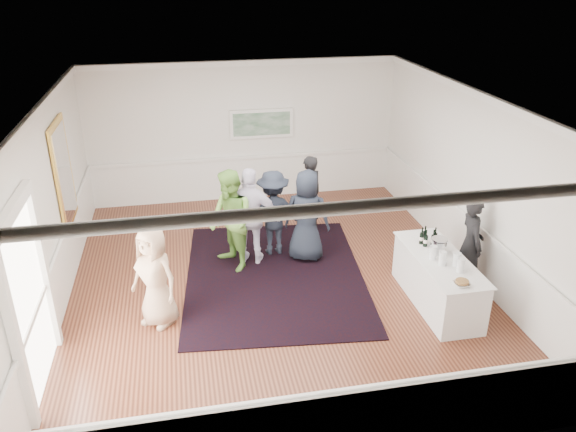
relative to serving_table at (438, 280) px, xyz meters
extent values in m
plane|color=brown|center=(-2.48, 1.15, -0.42)|extent=(8.00, 8.00, 0.00)
cube|color=white|center=(-2.48, 1.15, 2.78)|extent=(7.00, 8.00, 0.02)
cube|color=white|center=(-5.98, 1.15, 1.18)|extent=(0.02, 8.00, 3.20)
cube|color=white|center=(1.02, 1.15, 1.18)|extent=(0.02, 8.00, 3.20)
cube|color=white|center=(-2.48, 5.15, 1.18)|extent=(7.00, 0.02, 3.20)
cube|color=white|center=(-2.48, -2.85, 1.18)|extent=(7.00, 0.02, 3.20)
cube|color=#ECBA45|center=(-5.94, 2.45, 1.38)|extent=(0.04, 1.25, 1.85)
cube|color=white|center=(-5.91, 2.45, 1.38)|extent=(0.01, 1.05, 1.65)
cube|color=white|center=(-5.91, -1.57, 0.78)|extent=(0.10, 0.14, 2.40)
cube|color=white|center=(-5.91, 0.07, 0.78)|extent=(0.10, 0.14, 2.40)
cube|color=white|center=(-5.91, -0.75, 2.06)|extent=(0.10, 1.78, 0.16)
cube|color=white|center=(-5.95, -0.75, 0.78)|extent=(0.02, 1.50, 2.40)
cube|color=white|center=(-2.08, 5.10, 1.36)|extent=(1.44, 0.05, 0.66)
cube|color=#215930|center=(-2.08, 5.07, 1.36)|extent=(1.30, 0.01, 0.52)
cube|color=black|center=(-2.45, 1.36, -0.41)|extent=(3.50, 4.37, 0.02)
cube|color=white|center=(0.00, 0.00, -0.01)|extent=(0.73, 2.02, 0.83)
cube|color=white|center=(0.00, 0.00, 0.41)|extent=(0.79, 2.08, 0.02)
imported|color=black|center=(0.72, 0.37, 0.41)|extent=(0.47, 0.65, 1.68)
imported|color=tan|center=(-4.46, 0.32, 0.39)|extent=(0.94, 0.90, 1.63)
imported|color=#72AD45|center=(-3.15, 1.83, 0.51)|extent=(1.00, 1.11, 1.86)
imported|color=silver|center=(-2.77, 1.96, 0.50)|extent=(1.17, 0.78, 1.84)
imported|color=black|center=(-2.32, 2.25, 0.41)|extent=(1.12, 0.69, 1.66)
imported|color=black|center=(-1.45, 3.04, 0.40)|extent=(0.70, 0.58, 1.64)
imported|color=black|center=(-1.75, 1.91, 0.45)|extent=(1.00, 0.83, 1.75)
cylinder|color=#62A43A|center=(-0.08, -0.21, 0.54)|extent=(0.12, 0.12, 0.24)
cylinder|color=#E04B41|center=(0.12, -0.29, 0.54)|extent=(0.12, 0.12, 0.24)
cylinder|color=#7DB340|center=(-0.14, -0.01, 0.54)|extent=(0.12, 0.12, 0.24)
cylinder|color=beige|center=(0.10, -0.47, 0.54)|extent=(0.12, 0.12, 0.24)
cylinder|color=silver|center=(0.04, 0.18, 0.53)|extent=(0.26, 0.26, 0.24)
imported|color=white|center=(-0.06, -0.83, 0.45)|extent=(0.24, 0.24, 0.06)
cylinder|color=olive|center=(-0.06, -0.83, 0.47)|extent=(0.19, 0.19, 0.04)
camera|label=1|loc=(-3.90, -7.22, 4.72)|focal=35.00mm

